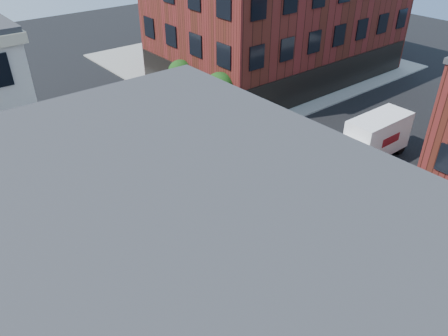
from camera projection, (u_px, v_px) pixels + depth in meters
ground at (226, 206)px, 28.65m from camera, size 120.00×120.00×0.00m
sidewalk_ne at (250, 61)px, 53.67m from camera, size 30.00×30.00×0.15m
building_ne at (279, 20)px, 46.97m from camera, size 25.00×16.00×12.00m
tree_near at (221, 89)px, 37.59m from camera, size 2.69×2.69×4.49m
tree_far at (181, 74)px, 41.69m from camera, size 2.43×2.43×4.07m
signal_pole at (204, 283)px, 19.14m from camera, size 1.29×1.24×4.60m
box_truck at (372, 139)px, 32.85m from camera, size 7.56×2.44×3.39m
traffic_cone at (207, 295)px, 21.82m from camera, size 0.50×0.50×0.74m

